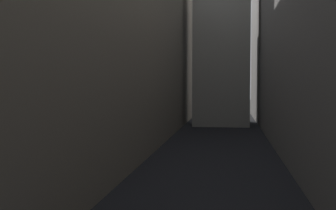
% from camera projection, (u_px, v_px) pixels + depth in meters
% --- Properties ---
extents(ground_plane, '(264.00, 264.00, 0.00)m').
position_uv_depth(ground_plane, '(214.00, 158.00, 36.44)').
color(ground_plane, black).
extents(building_block_left, '(10.29, 108.00, 21.17)m').
position_uv_depth(building_block_left, '(97.00, 35.00, 39.39)').
color(building_block_left, '#756B5B').
rests_on(building_block_left, ground).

